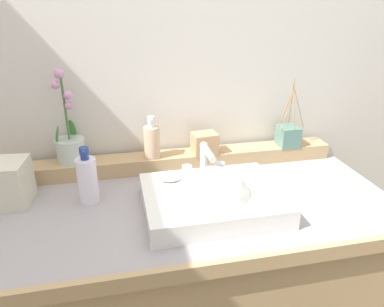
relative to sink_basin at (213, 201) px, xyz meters
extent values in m
cube|color=beige|center=(-0.09, 0.49, 0.34)|extent=(3.31, 0.20, 2.45)
cube|color=tan|center=(-0.09, 0.07, -0.47)|extent=(1.33, 0.59, 0.82)
cube|color=#9B959B|center=(-0.09, 0.07, -0.05)|extent=(1.35, 0.61, 0.04)
cube|color=tan|center=(-0.09, -0.23, -0.05)|extent=(1.35, 0.02, 0.04)
cube|color=tan|center=(-0.09, 0.32, 0.00)|extent=(1.28, 0.10, 0.06)
cube|color=white|center=(0.00, 0.01, 0.00)|extent=(0.41, 0.32, 0.06)
sphere|color=white|center=(0.00, -0.01, 0.00)|extent=(0.23, 0.23, 0.23)
cylinder|color=silver|center=(0.00, 0.12, 0.08)|extent=(0.02, 0.02, 0.10)
cylinder|color=silver|center=(0.00, 0.07, 0.13)|extent=(0.02, 0.11, 0.02)
sphere|color=silver|center=(0.00, 0.12, 0.13)|extent=(0.03, 0.03, 0.03)
cylinder|color=silver|center=(-0.05, 0.12, 0.05)|extent=(0.03, 0.03, 0.04)
cylinder|color=silver|center=(0.06, 0.12, 0.05)|extent=(0.03, 0.03, 0.04)
ellipsoid|color=silver|center=(-0.11, 0.10, 0.04)|extent=(0.07, 0.04, 0.02)
cylinder|color=silver|center=(-0.43, 0.33, 0.07)|extent=(0.10, 0.10, 0.08)
cylinder|color=tan|center=(-0.43, 0.33, 0.10)|extent=(0.09, 0.09, 0.01)
cylinder|color=#476B38|center=(-0.43, 0.33, 0.22)|extent=(0.01, 0.01, 0.22)
ellipsoid|color=#387033|center=(-0.47, 0.32, 0.12)|extent=(0.03, 0.03, 0.08)
ellipsoid|color=#387033|center=(-0.42, 0.38, 0.12)|extent=(0.03, 0.03, 0.09)
sphere|color=#C383B0|center=(-0.41, 0.32, 0.23)|extent=(0.03, 0.03, 0.03)
sphere|color=#C383B0|center=(-0.41, 0.32, 0.27)|extent=(0.03, 0.03, 0.03)
sphere|color=#C383B0|center=(-0.45, 0.33, 0.30)|extent=(0.03, 0.03, 0.03)
sphere|color=#C383B0|center=(-0.43, 0.34, 0.33)|extent=(0.03, 0.03, 0.03)
cylinder|color=#D9B38F|center=(-0.15, 0.30, 0.08)|extent=(0.06, 0.06, 0.12)
cylinder|color=silver|center=(-0.15, 0.30, 0.15)|extent=(0.02, 0.02, 0.02)
cylinder|color=silver|center=(-0.15, 0.30, 0.17)|extent=(0.03, 0.03, 0.02)
cylinder|color=silver|center=(-0.15, 0.29, 0.18)|extent=(0.01, 0.03, 0.01)
cube|color=slate|center=(0.39, 0.31, 0.06)|extent=(0.08, 0.08, 0.08)
cylinder|color=#9E7A4C|center=(0.42, 0.31, 0.18)|extent=(0.07, 0.01, 0.17)
cylinder|color=#9E7A4C|center=(0.40, 0.34, 0.19)|extent=(0.03, 0.06, 0.19)
cylinder|color=#9E7A4C|center=(0.37, 0.32, 0.17)|extent=(0.04, 0.02, 0.15)
cylinder|color=#9E7A4C|center=(0.36, 0.30, 0.16)|extent=(0.05, 0.02, 0.14)
cylinder|color=#9E7A4C|center=(0.39, 0.29, 0.19)|extent=(0.01, 0.04, 0.20)
cube|color=tan|center=(0.05, 0.30, 0.07)|extent=(0.10, 0.08, 0.08)
cylinder|color=white|center=(-0.37, 0.13, 0.04)|extent=(0.06, 0.06, 0.15)
cylinder|color=navy|center=(-0.37, 0.13, 0.12)|extent=(0.02, 0.02, 0.02)
cylinder|color=navy|center=(-0.37, 0.13, 0.14)|extent=(0.03, 0.03, 0.02)
cylinder|color=navy|center=(-0.37, 0.12, 0.15)|extent=(0.01, 0.03, 0.01)
cube|color=beige|center=(-0.61, 0.18, 0.04)|extent=(0.14, 0.14, 0.14)
camera|label=1|loc=(-0.26, -0.91, 0.56)|focal=34.01mm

